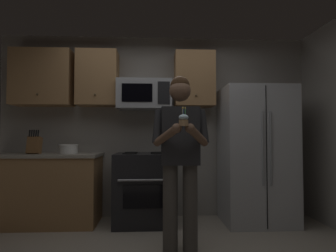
{
  "coord_description": "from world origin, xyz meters",
  "views": [
    {
      "loc": [
        -0.02,
        -2.45,
        1.14
      ],
      "look_at": [
        0.12,
        0.43,
        1.25
      ],
      "focal_mm": 30.47,
      "sensor_mm": 36.0,
      "label": 1
    }
  ],
  "objects": [
    {
      "name": "wall_back",
      "position": [
        0.0,
        1.75,
        1.3
      ],
      "size": [
        4.4,
        0.1,
        2.6
      ],
      "primitive_type": "cube",
      "color": "gray",
      "rests_on": "ground"
    },
    {
      "name": "bowl_large_white",
      "position": [
        -1.16,
        1.42,
        0.98
      ],
      "size": [
        0.25,
        0.25,
        0.12
      ],
      "color": "white",
      "rests_on": "counter_left"
    },
    {
      "name": "cupcake",
      "position": [
        0.25,
        0.09,
        1.29
      ],
      "size": [
        0.09,
        0.09,
        0.17
      ],
      "color": "#A87F56"
    },
    {
      "name": "person",
      "position": [
        0.25,
        0.42,
        1.0
      ],
      "size": [
        0.6,
        0.48,
        1.76
      ],
      "color": "#4C4742",
      "rests_on": "ground"
    },
    {
      "name": "counter_left",
      "position": [
        -1.45,
        1.38,
        0.46
      ],
      "size": [
        1.44,
        0.66,
        0.92
      ],
      "color": "#9E7247",
      "rests_on": "ground"
    },
    {
      "name": "cabinet_row_upper",
      "position": [
        -0.72,
        1.53,
        1.95
      ],
      "size": [
        2.78,
        0.36,
        0.76
      ],
      "color": "#9E7247"
    },
    {
      "name": "oven_range",
      "position": [
        -0.15,
        1.36,
        0.46
      ],
      "size": [
        0.76,
        0.7,
        0.93
      ],
      "color": "black",
      "rests_on": "ground"
    },
    {
      "name": "refrigerator",
      "position": [
        1.35,
        1.32,
        0.9
      ],
      "size": [
        0.9,
        0.75,
        1.8
      ],
      "color": "#B7BABF",
      "rests_on": "ground"
    },
    {
      "name": "knife_block",
      "position": [
        -1.57,
        1.33,
        1.04
      ],
      "size": [
        0.16,
        0.15,
        0.32
      ],
      "color": "brown",
      "rests_on": "counter_left"
    },
    {
      "name": "microwave",
      "position": [
        -0.15,
        1.48,
        1.72
      ],
      "size": [
        0.74,
        0.41,
        0.4
      ],
      "color": "#9EA0A5"
    }
  ]
}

